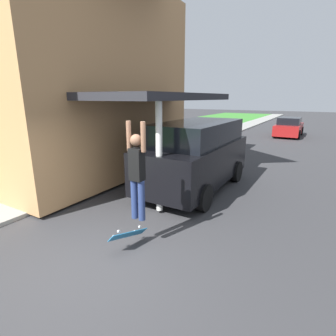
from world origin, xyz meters
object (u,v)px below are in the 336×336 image
(car_down_street, at_px, (289,127))
(skateboard, at_px, (128,234))
(lawn_tree_near, at_px, (23,9))
(skateboarder, at_px, (137,171))
(suv_parked, at_px, (196,154))

(car_down_street, bearing_deg, skateboard, -92.32)
(lawn_tree_near, xyz_separation_m, skateboard, (5.32, -1.89, -5.14))
(lawn_tree_near, bearing_deg, skateboard, -19.55)
(lawn_tree_near, xyz_separation_m, skateboarder, (5.43, -1.69, -3.90))
(suv_parked, height_order, car_down_street, suv_parked)
(skateboarder, xyz_separation_m, skateboard, (-0.11, -0.20, -1.24))
(lawn_tree_near, distance_m, suv_parked, 6.87)
(suv_parked, relative_size, skateboard, 5.77)
(lawn_tree_near, relative_size, skateboard, 8.98)
(lawn_tree_near, bearing_deg, car_down_street, 69.73)
(suv_parked, xyz_separation_m, skateboarder, (0.46, -3.66, 0.41))
(suv_parked, xyz_separation_m, skateboard, (0.35, -3.86, -0.83))
(skateboarder, bearing_deg, lawn_tree_near, 162.72)
(skateboarder, bearing_deg, suv_parked, 97.16)
(lawn_tree_near, height_order, suv_parked, lawn_tree_near)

